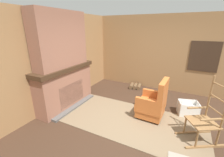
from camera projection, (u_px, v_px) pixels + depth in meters
ground_plane at (144, 127)px, 3.50m from camera, size 14.00×14.00×0.00m
wood_panel_wall_left at (56, 61)px, 4.19m from camera, size 0.06×5.74×2.65m
wood_panel_wall_back at (167, 54)px, 5.25m from camera, size 5.74×0.09×2.65m
fireplace_hearth at (66, 87)px, 4.31m from camera, size 0.67×1.92×1.20m
chimney_breast at (61, 40)px, 3.89m from camera, size 0.40×1.60×1.44m
area_rug at (129, 120)px, 3.77m from camera, size 3.58×1.67×0.01m
armchair at (153, 104)px, 3.78m from camera, size 0.67×0.70×1.04m
rocking_chair at (205, 122)px, 2.96m from camera, size 0.92×0.81×1.33m
firewood_stack at (135, 86)px, 5.76m from camera, size 0.49×0.47×0.14m
laundry_basket at (188, 108)px, 3.97m from camera, size 0.57×0.49×0.36m
oil_lamp_vase at (45, 67)px, 3.65m from camera, size 0.10×0.10×0.28m
storage_case at (68, 62)px, 4.31m from camera, size 0.13×0.26×0.14m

